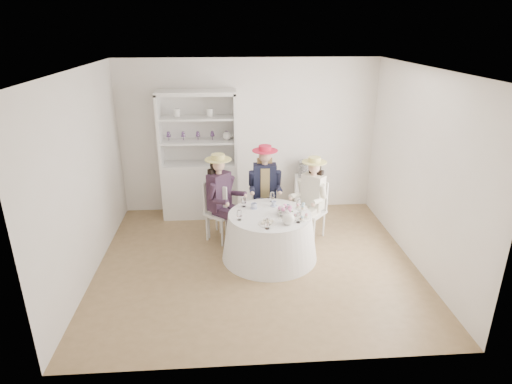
{
  "coord_description": "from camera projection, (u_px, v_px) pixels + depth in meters",
  "views": [
    {
      "loc": [
        -0.39,
        -5.37,
        3.2
      ],
      "look_at": [
        0.0,
        0.1,
        1.05
      ],
      "focal_mm": 30.0,
      "sensor_mm": 36.0,
      "label": 1
    }
  ],
  "objects": [
    {
      "name": "guest_right",
      "position": [
        312.0,
        194.0,
        6.65
      ],
      "size": [
        0.56,
        0.57,
        1.34
      ],
      "rotation": [
        0.0,
        0.0,
        -0.73
      ],
      "color": "silver",
      "rests_on": "ground"
    },
    {
      "name": "guest_mid",
      "position": [
        265.0,
        183.0,
        6.9
      ],
      "size": [
        0.52,
        0.54,
        1.44
      ],
      "rotation": [
        0.0,
        0.0,
        -0.03
      ],
      "color": "silver",
      "rests_on": "ground"
    },
    {
      "name": "teacup_a",
      "position": [
        254.0,
        206.0,
        6.26
      ],
      "size": [
        0.1,
        0.1,
        0.07
      ],
      "primitive_type": "imported",
      "rotation": [
        0.0,
        0.0,
        0.07
      ],
      "color": "white",
      "rests_on": "tea_table"
    },
    {
      "name": "cupcake_stand",
      "position": [
        301.0,
        213.0,
        5.93
      ],
      "size": [
        0.23,
        0.23,
        0.22
      ],
      "rotation": [
        0.0,
        0.0,
        0.24
      ],
      "color": "white",
      "rests_on": "tea_table"
    },
    {
      "name": "side_table",
      "position": [
        306.0,
        194.0,
        7.76
      ],
      "size": [
        0.47,
        0.47,
        0.66
      ],
      "primitive_type": "cube",
      "rotation": [
        0.0,
        0.0,
        -0.11
      ],
      "color": "silver",
      "rests_on": "ground"
    },
    {
      "name": "sandwich_plate",
      "position": [
        267.0,
        223.0,
        5.79
      ],
      "size": [
        0.25,
        0.25,
        0.05
      ],
      "rotation": [
        0.0,
        0.0,
        -0.07
      ],
      "color": "white",
      "rests_on": "tea_table"
    },
    {
      "name": "flower_bowl",
      "position": [
        284.0,
        213.0,
        6.06
      ],
      "size": [
        0.23,
        0.23,
        0.05
      ],
      "primitive_type": "imported",
      "rotation": [
        0.0,
        0.0,
        -0.14
      ],
      "color": "white",
      "rests_on": "tea_table"
    },
    {
      "name": "guest_left",
      "position": [
        220.0,
        193.0,
        6.55
      ],
      "size": [
        0.6,
        0.59,
        1.41
      ],
      "rotation": [
        0.0,
        0.0,
        0.84
      ],
      "color": "silver",
      "rests_on": "ground"
    },
    {
      "name": "hatbox",
      "position": [
        307.0,
        169.0,
        7.58
      ],
      "size": [
        0.35,
        0.35,
        0.3
      ],
      "primitive_type": "cylinder",
      "rotation": [
        0.0,
        0.0,
        0.19
      ],
      "color": "black",
      "rests_on": "side_table"
    },
    {
      "name": "wall_front",
      "position": [
        273.0,
        246.0,
        3.84
      ],
      "size": [
        4.5,
        0.0,
        4.5
      ],
      "primitive_type": "plane",
      "rotation": [
        -1.57,
        0.0,
        0.0
      ],
      "color": "silver",
      "rests_on": "ground"
    },
    {
      "name": "wall_right",
      "position": [
        420.0,
        170.0,
        5.84
      ],
      "size": [
        0.0,
        4.5,
        4.5
      ],
      "primitive_type": "plane",
      "rotation": [
        1.57,
        0.0,
        -1.57
      ],
      "color": "silver",
      "rests_on": "ground"
    },
    {
      "name": "stemware_set",
      "position": [
        270.0,
        209.0,
        6.06
      ],
      "size": [
        0.96,
        1.0,
        0.15
      ],
      "color": "white",
      "rests_on": "tea_table"
    },
    {
      "name": "hutch",
      "position": [
        200.0,
        173.0,
        7.47
      ],
      "size": [
        1.39,
        0.71,
        2.2
      ],
      "rotation": [
        0.0,
        0.0,
        -0.18
      ],
      "color": "silver",
      "rests_on": "ground"
    },
    {
      "name": "teacup_c",
      "position": [
        287.0,
        208.0,
        6.19
      ],
      "size": [
        0.13,
        0.13,
        0.08
      ],
      "primitive_type": "imported",
      "rotation": [
        0.0,
        0.0,
        -0.4
      ],
      "color": "white",
      "rests_on": "tea_table"
    },
    {
      "name": "spare_chair",
      "position": [
        219.0,
        209.0,
        6.73
      ],
      "size": [
        0.5,
        0.5,
        0.92
      ],
      "rotation": [
        0.0,
        0.0,
        2.74
      ],
      "color": "silver",
      "rests_on": "ground"
    },
    {
      "name": "wall_left",
      "position": [
        84.0,
        178.0,
        5.54
      ],
      "size": [
        0.0,
        4.5,
        4.5
      ],
      "primitive_type": "plane",
      "rotation": [
        1.57,
        0.0,
        1.57
      ],
      "color": "silver",
      "rests_on": "ground"
    },
    {
      "name": "ceiling",
      "position": [
        257.0,
        69.0,
        5.2
      ],
      "size": [
        4.5,
        4.5,
        0.0
      ],
      "primitive_type": "plane",
      "rotation": [
        3.14,
        0.0,
        0.0
      ],
      "color": "white",
      "rests_on": "wall_back"
    },
    {
      "name": "ground",
      "position": [
        256.0,
        262.0,
        6.19
      ],
      "size": [
        4.5,
        4.5,
        0.0
      ],
      "primitive_type": "plane",
      "color": "olive",
      "rests_on": "ground"
    },
    {
      "name": "tea_table",
      "position": [
        270.0,
        236.0,
        6.21
      ],
      "size": [
        1.39,
        1.39,
        0.68
      ],
      "rotation": [
        0.0,
        0.0,
        0.04
      ],
      "color": "white",
      "rests_on": "ground"
    },
    {
      "name": "wall_back",
      "position": [
        248.0,
        137.0,
        7.55
      ],
      "size": [
        4.5,
        0.0,
        4.5
      ],
      "primitive_type": "plane",
      "rotation": [
        1.57,
        0.0,
        0.0
      ],
      "color": "silver",
      "rests_on": "ground"
    },
    {
      "name": "teacup_b",
      "position": [
        274.0,
        204.0,
        6.34
      ],
      "size": [
        0.09,
        0.09,
        0.07
      ],
      "primitive_type": "imported",
      "rotation": [
        0.0,
        0.0,
        0.22
      ],
      "color": "white",
      "rests_on": "tea_table"
    },
    {
      "name": "table_teapot",
      "position": [
        289.0,
        219.0,
        5.76
      ],
      "size": [
        0.25,
        0.17,
        0.18
      ],
      "rotation": [
        0.0,
        0.0,
        0.09
      ],
      "color": "white",
      "rests_on": "tea_table"
    },
    {
      "name": "flower_arrangement",
      "position": [
        285.0,
        209.0,
        6.05
      ],
      "size": [
        0.16,
        0.17,
        0.06
      ],
      "rotation": [
        0.0,
        0.0,
        -0.08
      ],
      "color": "pink",
      "rests_on": "tea_table"
    }
  ]
}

